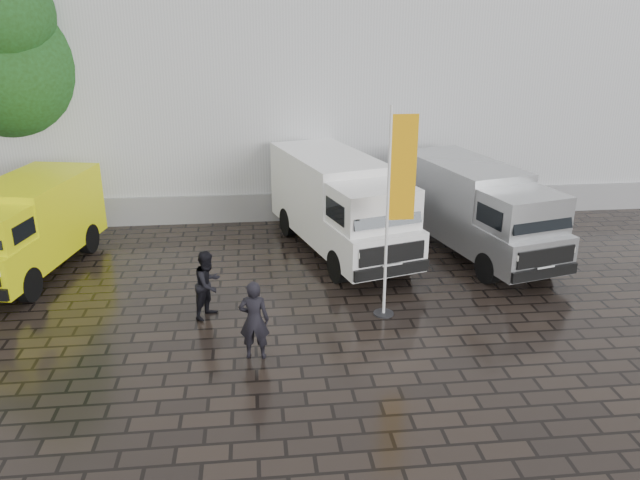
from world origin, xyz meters
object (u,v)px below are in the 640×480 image
object	(u,v)px
van_yellow	(26,230)
person_tent	(208,284)
van_white	(340,207)
person_front	(254,320)
van_silver	(478,212)
wheelie_bin	(532,203)
flagpole	(396,203)

from	to	relation	value
van_yellow	person_tent	distance (m)	6.21
van_white	person_front	bearing A→B (deg)	-129.76
van_yellow	person_front	bearing A→B (deg)	-28.53
van_silver	person_front	world-z (taller)	van_silver
wheelie_bin	person_tent	world-z (taller)	person_tent
flagpole	person_front	distance (m)	4.25
wheelie_bin	person_tent	distance (m)	13.04
van_yellow	van_silver	world-z (taller)	van_silver
van_yellow	person_front	world-z (taller)	van_yellow
van_white	van_silver	size ratio (longest dim) A/B	1.07
van_yellow	flagpole	bearing A→B (deg)	-9.00
van_white	person_tent	world-z (taller)	van_white
van_white	wheelie_bin	bearing A→B (deg)	4.14
wheelie_bin	person_front	world-z (taller)	person_front
van_silver	flagpole	size ratio (longest dim) A/B	1.22
van_white	van_silver	distance (m)	4.17
person_tent	flagpole	bearing A→B (deg)	-61.22
van_silver	person_front	distance (m)	8.70
van_silver	van_yellow	bearing A→B (deg)	165.95
van_white	person_tent	size ratio (longest dim) A/B	3.93
wheelie_bin	person_front	bearing A→B (deg)	-131.83
person_front	person_tent	xyz separation A→B (m)	(-1.08, 2.07, -0.04)
van_silver	person_tent	bearing A→B (deg)	-171.17
person_tent	van_white	bearing A→B (deg)	-9.53
van_white	person_front	world-z (taller)	van_white
flagpole	person_front	world-z (taller)	flagpole
person_front	van_yellow	bearing A→B (deg)	-32.71
van_yellow	van_silver	bearing A→B (deg)	12.06
van_yellow	van_white	size ratio (longest dim) A/B	0.84
flagpole	wheelie_bin	xyz separation A→B (m)	(6.73, 7.10, -2.37)
van_silver	wheelie_bin	xyz separation A→B (m)	(3.30, 3.37, -0.86)
flagpole	van_yellow	bearing A→B (deg)	159.13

